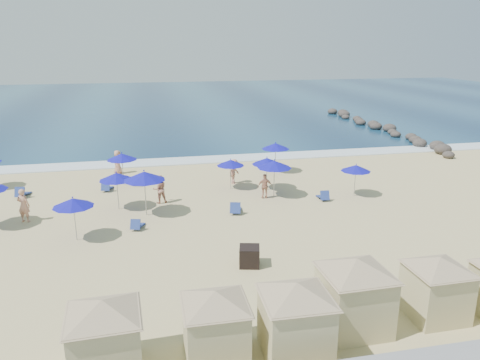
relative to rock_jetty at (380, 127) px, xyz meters
name	(u,v)px	position (x,y,z in m)	size (l,w,h in m)	color
ground	(186,236)	(-24.01, -24.90, -0.36)	(160.00, 160.00, 0.00)	#C9B77F
ocean	(152,103)	(-24.01, 30.10, -0.33)	(160.00, 80.00, 0.06)	#0D2A4A
surf_line	(167,162)	(-24.01, -9.40, -0.32)	(160.00, 2.50, 0.08)	white
rock_jetty	(380,127)	(0.00, 0.00, 0.00)	(2.56, 26.66, 0.96)	#2D2725
trash_bin	(249,256)	(-21.58, -28.70, 0.07)	(0.87, 0.87, 0.87)	black
cabana_0	(104,328)	(-27.25, -34.63, 1.18)	(4.30, 4.30, 2.70)	#C7BA88
cabana_1	(215,316)	(-24.01, -34.57, 1.10)	(4.08, 4.08, 2.56)	#C7BA88
cabana_2	(296,309)	(-21.56, -34.88, 1.20)	(4.36, 4.36, 2.73)	#C7BA88
cabana_3	(355,285)	(-19.19, -33.99, 1.28)	(4.58, 4.58, 2.87)	#C7BA88
cabana_4	(437,279)	(-16.05, -33.92, 1.10)	(4.06, 4.06, 2.55)	#C7BA88
umbrella_3	(73,202)	(-29.33, -24.23, 1.61)	(1.99, 1.99, 2.27)	#A5A8AD
umbrella_4	(122,157)	(-27.29, -15.16, 1.64)	(2.03, 2.03, 2.31)	#A5A8AD
umbrella_5	(116,177)	(-27.45, -20.05, 1.63)	(2.01, 2.01, 2.29)	#A5A8AD
umbrella_6	(144,176)	(-25.88, -21.42, 1.95)	(2.34, 2.34, 2.67)	#A5A8AD
umbrella_7	(231,163)	(-20.27, -17.56, 1.44)	(1.83, 1.83, 2.08)	#A5A8AD
umbrella_8	(274,164)	(-17.91, -19.76, 1.76)	(2.15, 2.15, 2.45)	#A5A8AD
umbrella_9	(276,146)	(-16.22, -14.20, 1.66)	(2.05, 2.05, 2.33)	#A5A8AD
umbrella_10	(267,161)	(-17.98, -18.27, 1.60)	(1.99, 1.99, 2.26)	#A5A8AD
umbrella_11	(356,168)	(-12.85, -20.66, 1.48)	(1.86, 1.86, 2.12)	#A5A8AD
beach_chair_1	(22,193)	(-33.52, -16.45, -0.10)	(0.79, 1.42, 0.74)	navy
beach_chair_2	(107,187)	(-28.34, -16.24, -0.13)	(0.77, 1.32, 0.68)	navy
beach_chair_3	(137,225)	(-26.39, -23.38, -0.14)	(0.81, 1.26, 0.64)	navy
beach_chair_4	(236,209)	(-20.86, -22.11, -0.11)	(0.92, 1.44, 0.74)	navy
beach_chair_5	(323,196)	(-15.06, -20.97, -0.13)	(0.67, 1.29, 0.68)	navy
beachgoer_0	(24,205)	(-32.36, -21.08, 0.58)	(0.69, 0.45, 1.88)	tan
beachgoer_1	(160,189)	(-25.01, -19.44, 0.51)	(0.85, 0.66, 1.74)	tan
beachgoer_2	(265,186)	(-18.54, -19.91, 0.42)	(0.92, 0.38, 1.57)	tan
beachgoer_3	(234,171)	(-19.80, -16.38, 0.50)	(1.11, 0.64, 1.72)	tan
beachgoer_4	(118,162)	(-27.75, -12.10, 0.52)	(0.86, 0.56, 1.77)	tan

